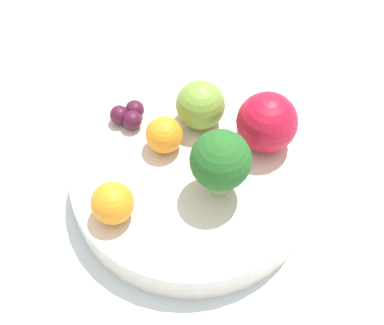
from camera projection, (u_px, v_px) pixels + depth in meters
ground_plane at (192, 200)px, 0.55m from camera, size 6.00×6.00×0.00m
table_surface at (192, 195)px, 0.55m from camera, size 1.20×1.20×0.02m
bowl at (192, 179)px, 0.52m from camera, size 0.23×0.23×0.04m
broccoli at (221, 161)px, 0.46m from camera, size 0.05×0.05×0.07m
apple_red at (269, 126)px, 0.50m from camera, size 0.06×0.06×0.06m
apple_green at (200, 105)px, 0.52m from camera, size 0.05×0.05×0.05m
orange_front at (164, 135)px, 0.51m from camera, size 0.04×0.04×0.04m
orange_back at (112, 203)px, 0.46m from camera, size 0.04×0.04×0.04m
grape_cluster at (129, 115)px, 0.54m from camera, size 0.03×0.04×0.02m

